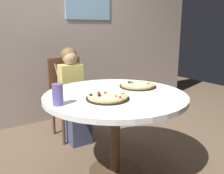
{
  "coord_description": "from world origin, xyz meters",
  "views": [
    {
      "loc": [
        -1.15,
        -1.69,
        1.31
      ],
      "look_at": [
        0.0,
        0.05,
        0.8
      ],
      "focal_mm": 39.67,
      "sensor_mm": 36.0,
      "label": 1
    }
  ],
  "objects_px": {
    "dining_table": "(115,105)",
    "pizza_veggie": "(108,97)",
    "pizza_cheese": "(138,85)",
    "chair_wooden": "(68,93)",
    "diner_child": "(74,100)",
    "soda_cup": "(58,94)"
  },
  "relations": [
    {
      "from": "diner_child",
      "to": "pizza_veggie",
      "type": "bearing_deg",
      "value": -98.23
    },
    {
      "from": "pizza_veggie",
      "to": "pizza_cheese",
      "type": "relative_size",
      "value": 0.99
    },
    {
      "from": "diner_child",
      "to": "pizza_cheese",
      "type": "xyz_separation_m",
      "value": [
        0.32,
        -0.76,
        0.28
      ]
    },
    {
      "from": "diner_child",
      "to": "chair_wooden",
      "type": "bearing_deg",
      "value": 88.07
    },
    {
      "from": "dining_table",
      "to": "pizza_veggie",
      "type": "height_order",
      "value": "pizza_veggie"
    },
    {
      "from": "dining_table",
      "to": "diner_child",
      "type": "distance_m",
      "value": 0.86
    },
    {
      "from": "pizza_veggie",
      "to": "soda_cup",
      "type": "distance_m",
      "value": 0.4
    },
    {
      "from": "dining_table",
      "to": "pizza_veggie",
      "type": "xyz_separation_m",
      "value": [
        -0.14,
        -0.1,
        0.11
      ]
    },
    {
      "from": "chair_wooden",
      "to": "diner_child",
      "type": "relative_size",
      "value": 0.88
    },
    {
      "from": "dining_table",
      "to": "pizza_cheese",
      "type": "relative_size",
      "value": 3.49
    },
    {
      "from": "pizza_veggie",
      "to": "pizza_cheese",
      "type": "xyz_separation_m",
      "value": [
        0.46,
        0.19,
        -0.0
      ]
    },
    {
      "from": "dining_table",
      "to": "soda_cup",
      "type": "relative_size",
      "value": 3.99
    },
    {
      "from": "diner_child",
      "to": "pizza_veggie",
      "type": "distance_m",
      "value": 0.99
    },
    {
      "from": "dining_table",
      "to": "chair_wooden",
      "type": "bearing_deg",
      "value": 89.81
    },
    {
      "from": "pizza_veggie",
      "to": "pizza_cheese",
      "type": "bearing_deg",
      "value": 22.19
    },
    {
      "from": "pizza_veggie",
      "to": "pizza_cheese",
      "type": "distance_m",
      "value": 0.5
    },
    {
      "from": "soda_cup",
      "to": "diner_child",
      "type": "bearing_deg",
      "value": 59.25
    },
    {
      "from": "dining_table",
      "to": "chair_wooden",
      "type": "distance_m",
      "value": 1.04
    },
    {
      "from": "pizza_cheese",
      "to": "pizza_veggie",
      "type": "bearing_deg",
      "value": -157.81
    },
    {
      "from": "pizza_cheese",
      "to": "soda_cup",
      "type": "xyz_separation_m",
      "value": [
        -0.85,
        -0.12,
        0.06
      ]
    },
    {
      "from": "chair_wooden",
      "to": "diner_child",
      "type": "xyz_separation_m",
      "value": [
        -0.01,
        -0.18,
        -0.05
      ]
    },
    {
      "from": "diner_child",
      "to": "soda_cup",
      "type": "xyz_separation_m",
      "value": [
        -0.52,
        -0.88,
        0.35
      ]
    }
  ]
}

